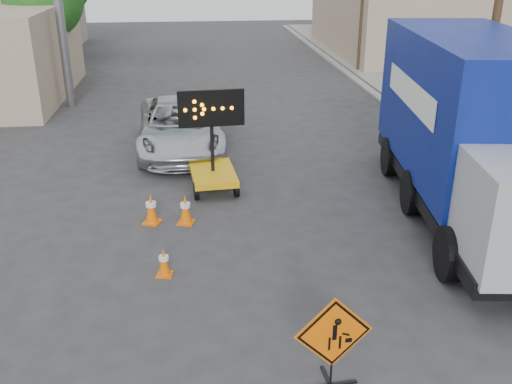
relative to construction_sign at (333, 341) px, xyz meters
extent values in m
plane|color=#2D2D30|center=(-0.67, 0.22, -0.85)|extent=(100.00, 100.00, 0.00)
cube|color=gray|center=(6.53, 15.22, -0.79)|extent=(0.40, 60.00, 0.12)
cube|color=gray|center=(8.83, 15.22, -0.78)|extent=(4.00, 60.00, 0.15)
cube|color=tan|center=(12.33, 30.22, 1.45)|extent=(10.00, 14.00, 4.60)
cylinder|color=slate|center=(-7.17, 18.22, 2.55)|extent=(0.36, 0.36, 6.80)
cylinder|color=#43301C|center=(7.33, 10.22, 3.65)|extent=(0.26, 0.26, 9.00)
cylinder|color=#43301C|center=(-8.67, 22.22, 0.77)|extent=(0.28, 0.28, 3.25)
cylinder|color=#43301C|center=(-9.67, 30.22, 0.94)|extent=(0.28, 0.28, 3.58)
cylinder|color=black|center=(0.00, 0.00, -0.52)|extent=(0.03, 0.03, 0.67)
cube|color=#F06205|center=(0.00, 0.00, 0.15)|extent=(1.21, 0.12, 1.21)
cube|color=black|center=(0.00, 0.00, 0.15)|extent=(1.13, 0.10, 1.13)
cube|color=#E1A50C|center=(-1.44, 8.21, -0.40)|extent=(1.35, 2.08, 0.18)
cylinder|color=black|center=(-1.44, 8.21, 0.74)|extent=(0.10, 0.10, 2.19)
cube|color=black|center=(-1.44, 8.21, 1.49)|extent=(1.79, 0.24, 0.99)
imported|color=silver|center=(-2.38, 11.78, -0.02)|extent=(2.90, 6.02, 1.65)
cube|color=black|center=(4.77, 5.60, -0.17)|extent=(3.88, 9.39, 0.34)
cube|color=navy|center=(4.77, 6.51, 1.83)|extent=(3.73, 7.37, 3.42)
cube|color=#F06205|center=(-2.66, 3.61, -0.84)|extent=(0.37, 0.37, 0.03)
cone|color=#F06205|center=(-2.66, 3.61, -0.52)|extent=(0.25, 0.25, 0.60)
cylinder|color=silver|center=(-2.66, 3.61, -0.45)|extent=(0.20, 0.20, 0.09)
cube|color=#F06205|center=(-3.05, 6.15, -0.84)|extent=(0.52, 0.52, 0.03)
cone|color=#F06205|center=(-3.05, 6.15, -0.44)|extent=(0.31, 0.31, 0.75)
cylinder|color=silver|center=(-3.05, 6.15, -0.36)|extent=(0.25, 0.25, 0.11)
cube|color=#F06205|center=(-2.22, 6.03, -0.84)|extent=(0.48, 0.48, 0.03)
cone|color=#F06205|center=(-2.22, 6.03, -0.46)|extent=(0.30, 0.30, 0.73)
cylinder|color=silver|center=(-2.22, 6.03, -0.37)|extent=(0.25, 0.25, 0.11)
camera|label=1|loc=(-1.93, -6.78, 5.36)|focal=40.00mm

